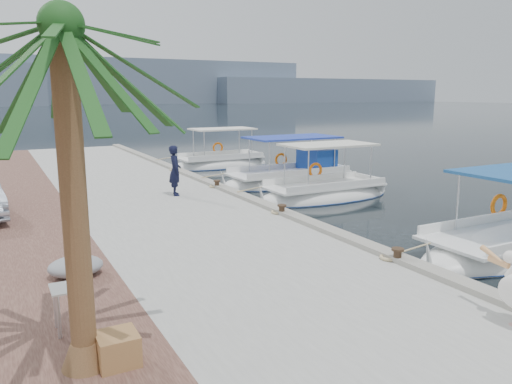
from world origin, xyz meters
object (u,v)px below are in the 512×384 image
(fishing_caique_d, at_px, (291,180))
(fishing_caique_c, at_px, (324,196))
(fisherman, at_px, (175,170))
(fishing_caique_e, at_px, (221,165))
(date_palm, at_px, (62,28))

(fishing_caique_d, bearing_deg, fishing_caique_c, -99.62)
(fisherman, bearing_deg, fishing_caique_c, -90.55)
(fishing_caique_c, xyz_separation_m, fisherman, (-5.84, 1.19, 1.30))
(fishing_caique_c, bearing_deg, fishing_caique_e, 90.30)
(fishing_caique_d, distance_m, fisherman, 6.96)
(fishing_caique_d, height_order, fishing_caique_e, same)
(fisherman, bearing_deg, date_palm, 166.00)
(fishing_caique_d, height_order, fisherman, fisherman)
(fishing_caique_d, relative_size, fishing_caique_e, 1.18)
(fishing_caique_e, bearing_deg, fishing_caique_d, -84.40)
(fishing_caique_c, height_order, fishing_caique_d, same)
(fishing_caique_e, relative_size, date_palm, 1.10)
(fishing_caique_e, distance_m, date_palm, 22.94)
(fishing_caique_c, height_order, date_palm, date_palm)
(fishing_caique_c, height_order, fisherman, fisherman)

